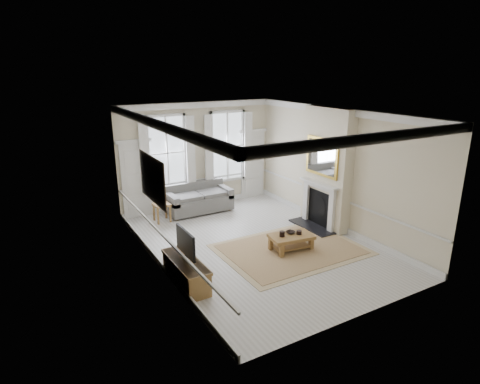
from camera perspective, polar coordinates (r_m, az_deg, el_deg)
floor at (r=10.51m, az=2.38°, el=-7.49°), size 7.20×7.20×0.00m
ceiling at (r=9.60m, az=2.64°, el=11.26°), size 7.20×7.20×0.00m
back_wall at (r=13.02m, az=-6.02°, el=5.19°), size 5.20×0.00×5.20m
left_wall at (r=8.86m, az=-11.86°, el=-0.85°), size 0.00×7.20×7.20m
right_wall at (r=11.48m, az=13.56°, el=3.18°), size 0.00×7.20×7.20m
window_left at (r=12.55m, az=-10.35°, el=5.49°), size 1.26×0.20×2.20m
window_right at (r=13.38m, az=-1.82°, el=6.49°), size 1.26×0.20×2.20m
door_left at (r=12.45m, az=-14.50°, el=1.57°), size 0.90×0.08×2.30m
door_right at (r=14.04m, az=1.80°, el=3.86°), size 0.90×0.08×2.30m
painting at (r=9.05m, az=-12.35°, el=1.81°), size 0.05×1.66×1.06m
chimney_breast at (r=11.51m, az=12.25°, el=3.30°), size 0.35×1.70×3.38m
hearth at (r=11.75m, az=10.18°, el=-4.88°), size 0.55×1.50×0.05m
fireplace at (r=11.63m, az=11.12°, el=-1.46°), size 0.21×1.45×1.33m
mirror at (r=11.29m, az=11.54°, el=4.90°), size 0.06×1.26×1.06m
sofa at (r=12.83m, az=-5.96°, el=-1.13°), size 2.02×0.98×0.90m
side_table at (r=12.11m, az=-11.08°, el=-2.12°), size 0.47×0.47×0.56m
rug at (r=10.30m, az=7.23°, el=-8.10°), size 3.50×2.60×0.02m
coffee_table at (r=10.17m, az=7.30°, el=-6.51°), size 1.15×0.78×0.40m
ceramic_pot_a at (r=10.01m, az=6.01°, el=-5.95°), size 0.13×0.13×0.13m
ceramic_pot_b at (r=10.20m, az=8.40°, el=-5.71°), size 0.14×0.14×0.10m
bowl at (r=10.23m, az=7.21°, el=-5.71°), size 0.29×0.29×0.06m
tv_stand at (r=8.71m, az=-7.69°, el=-11.20°), size 0.49×1.52×0.54m
tv at (r=8.43m, az=-7.73°, el=-7.18°), size 0.08×0.90×0.68m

